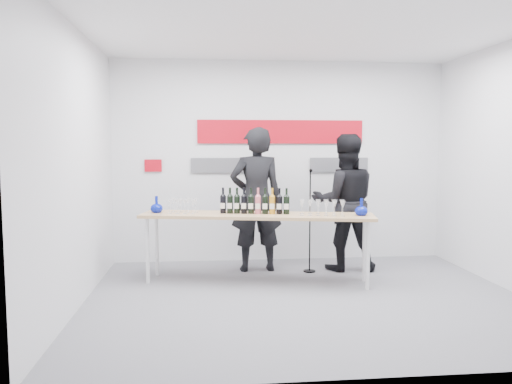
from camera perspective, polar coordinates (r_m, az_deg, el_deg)
The scene contains 12 objects.
ground at distance 5.86m, azimuth 5.75°, elevation -11.98°, with size 5.00×5.00×0.00m, color slate.
back_wall at distance 7.57m, azimuth 2.82°, elevation 3.48°, with size 5.00×0.04×3.00m, color silver.
signage at distance 7.53m, azimuth 2.44°, elevation 5.80°, with size 3.38×0.02×0.79m.
tasting_table at distance 6.32m, azimuth 0.09°, elevation -3.12°, with size 2.99×1.17×0.88m.
wine_bottles at distance 6.32m, azimuth -0.17°, elevation -1.01°, with size 0.88×0.25×0.33m.
decanter_left at distance 6.56m, azimuth -11.30°, elevation -1.39°, with size 0.16×0.16×0.21m, color #07158F, non-canonical shape.
decanter_right at distance 6.30m, azimuth 11.95°, elevation -1.67°, with size 0.16×0.16×0.21m, color #07158F, non-canonical shape.
glasses_left at distance 6.46m, azimuth -8.38°, elevation -1.57°, with size 0.39×0.28×0.18m.
glasses_right at distance 6.27m, azimuth 7.57°, elevation -1.78°, with size 0.59×0.32×0.18m.
presenter_left at distance 6.90m, azimuth 0.01°, elevation -0.88°, with size 0.73×0.48×1.99m, color black.
presenter_right at distance 7.08m, azimuth 10.08°, elevation -1.17°, with size 0.92×0.72×1.90m, color black.
mic_stand at distance 6.94m, azimuth 6.16°, elevation -5.56°, with size 0.17×0.17×1.43m.
Camera 1 is at (-1.13, -5.48, 1.73)m, focal length 35.00 mm.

